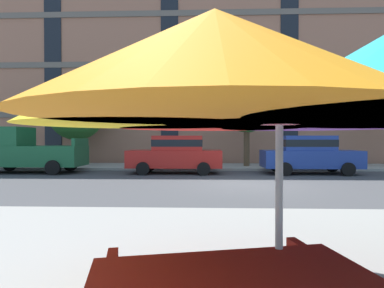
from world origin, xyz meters
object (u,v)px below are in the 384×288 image
Objects in this scene: pickup_green at (25,151)px; street_tree_left at (77,110)px; street_tree_middle at (246,118)px; sedan_red at (176,153)px; sedan_blue at (309,154)px; patio_umbrella at (280,89)px.

street_tree_left reaches higher than pickup_green.
sedan_red is at bearing -140.63° from street_tree_middle.
street_tree_left is at bearing 70.09° from pickup_green.
street_tree_left is 9.77m from street_tree_middle.
pickup_green reaches higher than sedan_blue.
street_tree_left is 1.29× the size of street_tree_middle.
street_tree_left is at bearing 116.40° from patio_umbrella.
pickup_green is 13.52m from sedan_blue.
patio_umbrella reaches higher than sedan_red.
sedan_blue is at bearing 71.24° from patio_umbrella.
sedan_red is 12.89m from patio_umbrella.
street_tree_middle reaches higher than pickup_green.
sedan_red is 5.10m from street_tree_middle.
patio_umbrella is at bearing -54.06° from pickup_green.
patio_umbrella is at bearing -81.46° from sedan_red.
sedan_blue is at bearing -15.37° from street_tree_left.
street_tree_middle is at bearing 15.36° from pickup_green.
street_tree_middle is (10.98, 3.02, 1.76)m from pickup_green.
street_tree_left is (-6.08, 3.38, 2.36)m from sedan_red.
street_tree_middle reaches higher than sedan_blue.
sedan_red is 7.34m from street_tree_left.
street_tree_middle is 15.83m from patio_umbrella.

